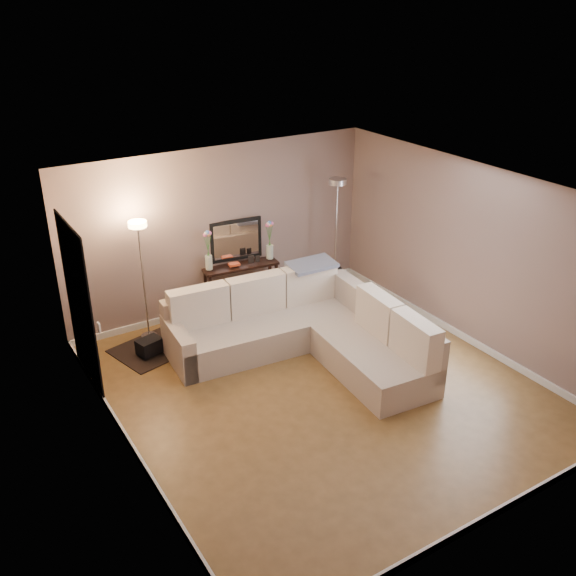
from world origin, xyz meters
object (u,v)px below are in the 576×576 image
sectional_sofa (304,329)px  floor_lamp_lit (141,257)px  console_table (237,285)px  floor_lamp_unlit (336,214)px

sectional_sofa → floor_lamp_lit: 2.48m
sectional_sofa → console_table: (-0.16, 1.71, 0.05)m
sectional_sofa → floor_lamp_unlit: bearing=42.3°
floor_lamp_unlit → floor_lamp_lit: bearing=176.6°
console_table → sectional_sofa: bearing=-84.8°
sectional_sofa → console_table: bearing=95.2°
sectional_sofa → floor_lamp_lit: size_ratio=1.62×
sectional_sofa → floor_lamp_lit: floor_lamp_lit is taller
console_table → floor_lamp_unlit: 1.95m
sectional_sofa → floor_lamp_lit: bearing=137.5°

